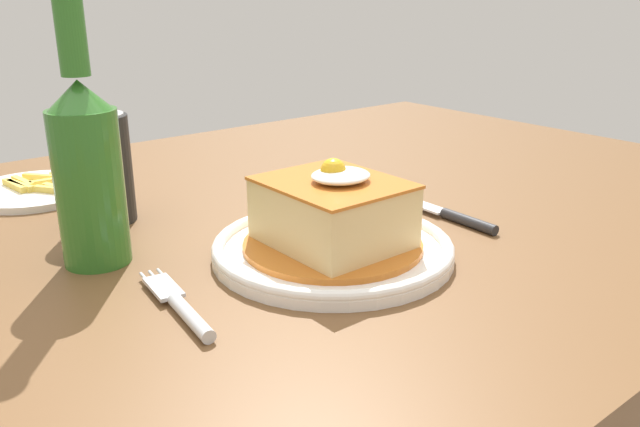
{
  "coord_description": "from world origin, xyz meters",
  "views": [
    {
      "loc": [
        -0.47,
        -0.6,
        1.01
      ],
      "look_at": [
        -0.08,
        -0.13,
        0.79
      ],
      "focal_mm": 36.37,
      "sensor_mm": 36.0,
      "label": 1
    }
  ],
  "objects_px": {
    "side_plate_fries": "(35,190)",
    "main_plate": "(333,248)",
    "fork": "(181,307)",
    "knife": "(453,216)",
    "soda_can": "(102,169)",
    "beer_bottle_green": "(87,163)"
  },
  "relations": [
    {
      "from": "main_plate",
      "to": "beer_bottle_green",
      "type": "relative_size",
      "value": 0.9
    },
    {
      "from": "fork",
      "to": "soda_can",
      "type": "height_order",
      "value": "soda_can"
    },
    {
      "from": "main_plate",
      "to": "side_plate_fries",
      "type": "xyz_separation_m",
      "value": [
        -0.17,
        0.4,
        -0.0
      ]
    },
    {
      "from": "side_plate_fries",
      "to": "main_plate",
      "type": "bearing_deg",
      "value": -67.54
    },
    {
      "from": "main_plate",
      "to": "soda_can",
      "type": "distance_m",
      "value": 0.28
    },
    {
      "from": "knife",
      "to": "side_plate_fries",
      "type": "height_order",
      "value": "side_plate_fries"
    },
    {
      "from": "fork",
      "to": "knife",
      "type": "bearing_deg",
      "value": 0.81
    },
    {
      "from": "knife",
      "to": "soda_can",
      "type": "distance_m",
      "value": 0.4
    },
    {
      "from": "fork",
      "to": "beer_bottle_green",
      "type": "bearing_deg",
      "value": 94.65
    },
    {
      "from": "beer_bottle_green",
      "to": "side_plate_fries",
      "type": "bearing_deg",
      "value": 85.76
    },
    {
      "from": "beer_bottle_green",
      "to": "side_plate_fries",
      "type": "relative_size",
      "value": 1.56
    },
    {
      "from": "side_plate_fries",
      "to": "fork",
      "type": "bearing_deg",
      "value": -91.07
    },
    {
      "from": "knife",
      "to": "side_plate_fries",
      "type": "relative_size",
      "value": 0.97
    },
    {
      "from": "fork",
      "to": "beer_bottle_green",
      "type": "height_order",
      "value": "beer_bottle_green"
    },
    {
      "from": "main_plate",
      "to": "knife",
      "type": "relative_size",
      "value": 1.45
    },
    {
      "from": "soda_can",
      "to": "side_plate_fries",
      "type": "bearing_deg",
      "value": 101.87
    },
    {
      "from": "main_plate",
      "to": "fork",
      "type": "relative_size",
      "value": 1.69
    },
    {
      "from": "fork",
      "to": "knife",
      "type": "xyz_separation_m",
      "value": [
        0.35,
        0.0,
        0.0
      ]
    },
    {
      "from": "main_plate",
      "to": "soda_can",
      "type": "bearing_deg",
      "value": 118.59
    },
    {
      "from": "main_plate",
      "to": "knife",
      "type": "distance_m",
      "value": 0.17
    },
    {
      "from": "fork",
      "to": "soda_can",
      "type": "distance_m",
      "value": 0.27
    },
    {
      "from": "main_plate",
      "to": "knife",
      "type": "xyz_separation_m",
      "value": [
        0.17,
        -0.01,
        -0.0
      ]
    }
  ]
}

